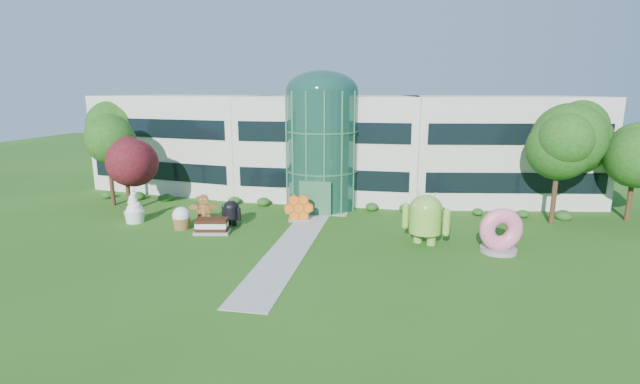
% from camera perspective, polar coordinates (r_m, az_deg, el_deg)
% --- Properties ---
extents(ground, '(140.00, 140.00, 0.00)m').
position_cam_1_polar(ground, '(28.97, -4.08, -7.48)').
color(ground, '#215114').
rests_on(ground, ground).
extents(building, '(46.00, 15.00, 9.30)m').
position_cam_1_polar(building, '(45.18, 1.63, 5.83)').
color(building, beige).
rests_on(building, ground).
extents(atrium, '(6.00, 6.00, 9.80)m').
position_cam_1_polar(atrium, '(39.27, 0.25, 5.20)').
color(atrium, '#194738').
rests_on(atrium, ground).
extents(walkway, '(2.40, 20.00, 0.04)m').
position_cam_1_polar(walkway, '(30.80, -3.14, -6.21)').
color(walkway, '#9E9E93').
rests_on(walkway, ground).
extents(tree_red, '(4.00, 4.00, 6.00)m').
position_cam_1_polar(tree_red, '(41.21, -22.70, 1.90)').
color(tree_red, '#3F0C14').
rests_on(tree_red, ground).
extents(trees_backdrop, '(52.00, 8.00, 8.40)m').
position_cam_1_polar(trees_backdrop, '(40.34, 0.50, 4.39)').
color(trees_backdrop, '#1A4611').
rests_on(trees_backdrop, ground).
extents(android_green, '(4.02, 3.46, 3.84)m').
position_cam_1_polar(android_green, '(30.81, 12.87, -2.81)').
color(android_green, '#76B439').
rests_on(android_green, ground).
extents(android_black, '(2.28, 1.95, 2.19)m').
position_cam_1_polar(android_black, '(35.00, -10.87, -2.28)').
color(android_black, black).
rests_on(android_black, ground).
extents(donut, '(3.00, 1.97, 2.87)m').
position_cam_1_polar(donut, '(30.70, 21.27, -4.36)').
color(donut, '#F05B88').
rests_on(donut, ground).
extents(gingerbread, '(2.53, 1.53, 2.19)m').
position_cam_1_polar(gingerbread, '(36.12, -14.13, -1.98)').
color(gingerbread, brown).
rests_on(gingerbread, ground).
extents(ice_cream_sandwich, '(2.61, 1.62, 1.08)m').
position_cam_1_polar(ice_cream_sandwich, '(33.39, -13.16, -4.10)').
color(ice_cream_sandwich, black).
rests_on(ice_cream_sandwich, ground).
extents(honeycomb, '(2.53, 1.55, 1.87)m').
position_cam_1_polar(honeycomb, '(35.56, -2.65, -2.10)').
color(honeycomb, orange).
rests_on(honeycomb, ground).
extents(froyo, '(1.99, 1.99, 2.73)m').
position_cam_1_polar(froyo, '(37.73, -21.94, -1.48)').
color(froyo, white).
rests_on(froyo, ground).
extents(cupcake, '(1.77, 1.77, 1.65)m').
position_cam_1_polar(cupcake, '(34.94, -16.69, -3.08)').
color(cupcake, white).
rests_on(cupcake, ground).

